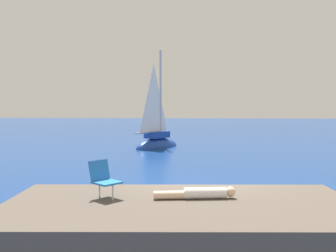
% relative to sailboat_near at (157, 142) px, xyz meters
% --- Properties ---
extents(ground_plane, '(160.00, 160.00, 0.00)m').
position_rel_sailboat_near_xyz_m(ground_plane, '(2.82, -13.76, -0.40)').
color(ground_plane, navy).
extents(shore_ledge, '(7.55, 4.06, 0.80)m').
position_rel_sailboat_near_xyz_m(shore_ledge, '(2.60, -16.93, 0.00)').
color(shore_ledge, brown).
rests_on(shore_ledge, ground).
extents(boulder_seaward, '(1.57, 1.70, 0.95)m').
position_rel_sailboat_near_xyz_m(boulder_seaward, '(4.55, -14.76, -0.40)').
color(boulder_seaward, '#524F3F').
rests_on(boulder_seaward, ground).
extents(boulder_inland, '(1.91, 1.78, 0.96)m').
position_rel_sailboat_near_xyz_m(boulder_inland, '(2.95, -15.34, -0.40)').
color(boulder_inland, brown).
rests_on(boulder_inland, ground).
extents(sailboat_near, '(3.32, 3.89, 7.32)m').
position_rel_sailboat_near_xyz_m(sailboat_near, '(0.00, 0.00, 0.00)').
color(sailboat_near, '#193D99').
rests_on(sailboat_near, ground).
extents(person_sunbather, '(1.75, 0.47, 0.25)m').
position_rel_sailboat_near_xyz_m(person_sunbather, '(2.96, -16.57, 0.52)').
color(person_sunbather, white).
rests_on(person_sunbather, shore_ledge).
extents(beach_chair, '(0.76, 0.75, 0.80)m').
position_rel_sailboat_near_xyz_m(beach_chair, '(0.91, -16.68, 0.85)').
color(beach_chair, blue).
rests_on(beach_chair, shore_ledge).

